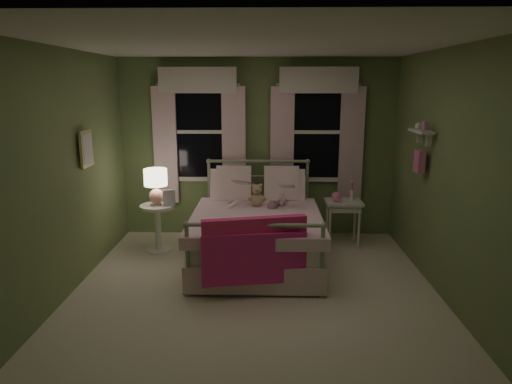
{
  "coord_description": "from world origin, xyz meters",
  "views": [
    {
      "loc": [
        0.12,
        -4.57,
        2.22
      ],
      "look_at": [
        0.0,
        0.6,
        1.0
      ],
      "focal_mm": 32.0,
      "sensor_mm": 36.0,
      "label": 1
    }
  ],
  "objects_px": {
    "child_right": "(278,185)",
    "nightstand_left": "(158,222)",
    "child_left": "(236,186)",
    "table_lamp": "(156,183)",
    "nightstand_right": "(343,208)",
    "bed": "(257,233)",
    "teddy_bear": "(257,197)"
  },
  "relations": [
    {
      "from": "bed",
      "to": "table_lamp",
      "type": "height_order",
      "value": "bed"
    },
    {
      "from": "nightstand_left",
      "to": "table_lamp",
      "type": "relative_size",
      "value": 1.37
    },
    {
      "from": "child_left",
      "to": "table_lamp",
      "type": "bearing_deg",
      "value": 18.79
    },
    {
      "from": "bed",
      "to": "teddy_bear",
      "type": "relative_size",
      "value": 6.52
    },
    {
      "from": "nightstand_right",
      "to": "table_lamp",
      "type": "bearing_deg",
      "value": -173.47
    },
    {
      "from": "bed",
      "to": "nightstand_right",
      "type": "relative_size",
      "value": 3.18
    },
    {
      "from": "child_right",
      "to": "teddy_bear",
      "type": "relative_size",
      "value": 2.22
    },
    {
      "from": "bed",
      "to": "nightstand_left",
      "type": "xyz_separation_m",
      "value": [
        -1.34,
        0.35,
        0.03
      ]
    },
    {
      "from": "bed",
      "to": "teddy_bear",
      "type": "height_order",
      "value": "bed"
    },
    {
      "from": "child_right",
      "to": "nightstand_left",
      "type": "height_order",
      "value": "child_right"
    },
    {
      "from": "table_lamp",
      "to": "teddy_bear",
      "type": "bearing_deg",
      "value": -3.51
    },
    {
      "from": "child_left",
      "to": "nightstand_left",
      "type": "xyz_separation_m",
      "value": [
        -1.06,
        -0.08,
        -0.48
      ]
    },
    {
      "from": "child_left",
      "to": "teddy_bear",
      "type": "bearing_deg",
      "value": 165.19
    },
    {
      "from": "bed",
      "to": "table_lamp",
      "type": "xyz_separation_m",
      "value": [
        -1.34,
        0.35,
        0.57
      ]
    },
    {
      "from": "bed",
      "to": "nightstand_left",
      "type": "bearing_deg",
      "value": 165.56
    },
    {
      "from": "child_left",
      "to": "teddy_bear",
      "type": "relative_size",
      "value": 2.14
    },
    {
      "from": "child_left",
      "to": "nightstand_right",
      "type": "relative_size",
      "value": 1.04
    },
    {
      "from": "teddy_bear",
      "to": "child_right",
      "type": "bearing_deg",
      "value": 29.5
    },
    {
      "from": "bed",
      "to": "child_left",
      "type": "height_order",
      "value": "child_left"
    },
    {
      "from": "nightstand_right",
      "to": "teddy_bear",
      "type": "bearing_deg",
      "value": -162.68
    },
    {
      "from": "bed",
      "to": "child_right",
      "type": "xyz_separation_m",
      "value": [
        0.28,
        0.42,
        0.53
      ]
    },
    {
      "from": "child_left",
      "to": "table_lamp",
      "type": "height_order",
      "value": "child_left"
    },
    {
      "from": "nightstand_left",
      "to": "nightstand_right",
      "type": "xyz_separation_m",
      "value": [
        2.53,
        0.29,
        0.13
      ]
    },
    {
      "from": "nightstand_left",
      "to": "teddy_bear",
      "type": "bearing_deg",
      "value": -3.51
    },
    {
      "from": "child_left",
      "to": "table_lamp",
      "type": "relative_size",
      "value": 1.41
    },
    {
      "from": "bed",
      "to": "nightstand_right",
      "type": "distance_m",
      "value": 1.36
    },
    {
      "from": "child_left",
      "to": "table_lamp",
      "type": "distance_m",
      "value": 1.06
    },
    {
      "from": "nightstand_left",
      "to": "child_left",
      "type": "bearing_deg",
      "value": 4.11
    },
    {
      "from": "child_right",
      "to": "nightstand_left",
      "type": "distance_m",
      "value": 1.7
    },
    {
      "from": "bed",
      "to": "nightstand_right",
      "type": "height_order",
      "value": "bed"
    },
    {
      "from": "child_left",
      "to": "nightstand_left",
      "type": "bearing_deg",
      "value": 18.79
    },
    {
      "from": "nightstand_right",
      "to": "child_left",
      "type": "bearing_deg",
      "value": -171.74
    }
  ]
}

